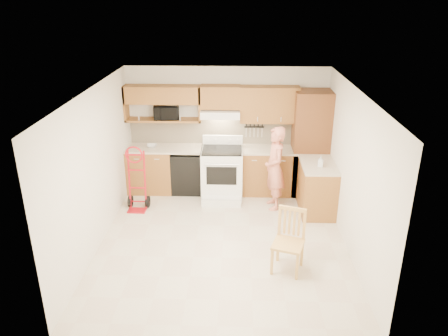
{
  "coord_description": "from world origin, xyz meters",
  "views": [
    {
      "loc": [
        0.23,
        -6.28,
        3.86
      ],
      "look_at": [
        0.0,
        0.5,
        1.1
      ],
      "focal_mm": 35.19,
      "sensor_mm": 36.0,
      "label": 1
    }
  ],
  "objects_px": {
    "microwave": "(166,112)",
    "person": "(275,168)",
    "range": "(222,170)",
    "hand_truck": "(136,182)",
    "dining_chair": "(288,242)"
  },
  "relations": [
    {
      "from": "range",
      "to": "hand_truck",
      "type": "distance_m",
      "value": 1.68
    },
    {
      "from": "microwave",
      "to": "dining_chair",
      "type": "distance_m",
      "value": 3.77
    },
    {
      "from": "hand_truck",
      "to": "dining_chair",
      "type": "xyz_separation_m",
      "value": [
        2.62,
        -1.86,
        -0.09
      ]
    },
    {
      "from": "microwave",
      "to": "dining_chair",
      "type": "height_order",
      "value": "microwave"
    },
    {
      "from": "microwave",
      "to": "person",
      "type": "relative_size",
      "value": 0.31
    },
    {
      "from": "dining_chair",
      "to": "microwave",
      "type": "bearing_deg",
      "value": 145.32
    },
    {
      "from": "hand_truck",
      "to": "dining_chair",
      "type": "relative_size",
      "value": 1.2
    },
    {
      "from": "range",
      "to": "person",
      "type": "height_order",
      "value": "person"
    },
    {
      "from": "dining_chair",
      "to": "person",
      "type": "bearing_deg",
      "value": 109.91
    },
    {
      "from": "person",
      "to": "dining_chair",
      "type": "distance_m",
      "value": 2.06
    },
    {
      "from": "microwave",
      "to": "dining_chair",
      "type": "xyz_separation_m",
      "value": [
        2.16,
        -2.86,
        -1.15
      ]
    },
    {
      "from": "microwave",
      "to": "person",
      "type": "height_order",
      "value": "microwave"
    },
    {
      "from": "dining_chair",
      "to": "range",
      "type": "bearing_deg",
      "value": 131.58
    },
    {
      "from": "microwave",
      "to": "dining_chair",
      "type": "bearing_deg",
      "value": -60.28
    },
    {
      "from": "person",
      "to": "dining_chair",
      "type": "bearing_deg",
      "value": -8.37
    }
  ]
}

